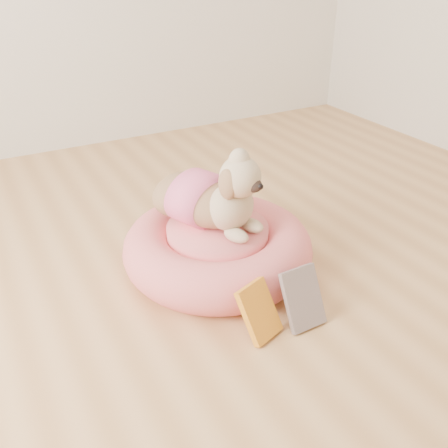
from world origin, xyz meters
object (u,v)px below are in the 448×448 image
book_yellow (259,311)px  book_white (303,298)px  pet_bed (218,248)px  dog (211,183)px

book_yellow → book_white: 0.16m
pet_bed → book_yellow: pet_bed is taller
dog → book_white: 0.52m
book_yellow → book_white: size_ratio=0.92×
dog → book_white: bearing=-99.5°
book_yellow → dog: bearing=64.3°
book_white → dog: bearing=101.8°
dog → book_yellow: size_ratio=2.44×
pet_bed → book_white: size_ratio=3.55×
pet_bed → dog: size_ratio=1.58×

